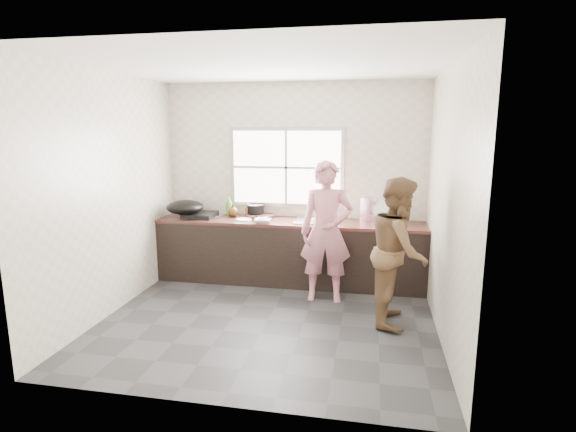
% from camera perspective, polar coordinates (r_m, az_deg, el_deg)
% --- Properties ---
extents(floor, '(3.60, 3.20, 0.01)m').
position_cam_1_polar(floor, '(5.10, -2.53, -13.07)').
color(floor, '#2C2C2E').
rests_on(floor, ground).
extents(ceiling, '(3.60, 3.20, 0.01)m').
position_cam_1_polar(ceiling, '(4.70, -2.82, 18.68)').
color(ceiling, silver).
rests_on(ceiling, wall_back).
extents(wall_back, '(3.60, 0.01, 2.70)m').
position_cam_1_polar(wall_back, '(6.27, 0.73, 4.37)').
color(wall_back, beige).
rests_on(wall_back, ground).
extents(wall_left, '(0.01, 3.20, 2.70)m').
position_cam_1_polar(wall_left, '(5.42, -21.58, 2.54)').
color(wall_left, silver).
rests_on(wall_left, ground).
extents(wall_right, '(0.01, 3.20, 2.70)m').
position_cam_1_polar(wall_right, '(4.65, 19.55, 1.37)').
color(wall_right, beige).
rests_on(wall_right, ground).
extents(wall_front, '(3.60, 0.01, 2.70)m').
position_cam_1_polar(wall_front, '(3.20, -9.32, -2.25)').
color(wall_front, silver).
rests_on(wall_front, ground).
extents(cabinet, '(3.60, 0.62, 0.82)m').
position_cam_1_polar(cabinet, '(6.15, 0.20, -4.70)').
color(cabinet, black).
rests_on(cabinet, floor).
extents(countertop, '(3.60, 0.64, 0.04)m').
position_cam_1_polar(countertop, '(6.05, 0.20, -0.78)').
color(countertop, '#3B1D18').
rests_on(countertop, cabinet).
extents(sink, '(0.55, 0.45, 0.02)m').
position_cam_1_polar(sink, '(5.99, 3.49, -0.67)').
color(sink, silver).
rests_on(sink, countertop).
extents(faucet, '(0.02, 0.02, 0.30)m').
position_cam_1_polar(faucet, '(6.16, 3.74, 1.02)').
color(faucet, silver).
rests_on(faucet, countertop).
extents(window_frame, '(1.60, 0.05, 1.10)m').
position_cam_1_polar(window_frame, '(6.26, -0.20, 6.19)').
color(window_frame, '#9EA0A5').
rests_on(window_frame, wall_back).
extents(window_glazing, '(1.50, 0.01, 1.00)m').
position_cam_1_polar(window_glazing, '(6.23, -0.24, 6.17)').
color(window_glazing, white).
rests_on(window_glazing, window_frame).
extents(woman, '(0.61, 0.43, 1.60)m').
position_cam_1_polar(woman, '(5.45, 4.87, -2.57)').
color(woman, '#D47F91').
rests_on(woman, floor).
extents(person_side, '(0.65, 0.81, 1.59)m').
position_cam_1_polar(person_side, '(4.95, 13.90, -4.34)').
color(person_side, brown).
rests_on(person_side, floor).
extents(cutting_board, '(0.43, 0.43, 0.04)m').
position_cam_1_polar(cutting_board, '(6.28, -3.54, 0.01)').
color(cutting_board, black).
rests_on(cutting_board, countertop).
extents(cleaver, '(0.21, 0.13, 0.01)m').
position_cam_1_polar(cleaver, '(6.08, -3.37, -0.12)').
color(cleaver, silver).
rests_on(cleaver, cutting_board).
extents(bowl_mince, '(0.23, 0.23, 0.05)m').
position_cam_1_polar(bowl_mince, '(5.91, -3.23, -0.62)').
color(bowl_mince, white).
rests_on(bowl_mince, countertop).
extents(bowl_crabs, '(0.26, 0.26, 0.07)m').
position_cam_1_polar(bowl_crabs, '(5.77, 4.22, -0.86)').
color(bowl_crabs, white).
rests_on(bowl_crabs, countertop).
extents(bowl_held, '(0.23, 0.23, 0.06)m').
position_cam_1_polar(bowl_held, '(5.76, 5.19, -0.92)').
color(bowl_held, silver).
rests_on(bowl_held, countertop).
extents(black_pot, '(0.29, 0.29, 0.17)m').
position_cam_1_polar(black_pot, '(6.34, -4.17, 0.70)').
color(black_pot, black).
rests_on(black_pot, countertop).
extents(plate_food, '(0.24, 0.24, 0.02)m').
position_cam_1_polar(plate_food, '(6.09, -5.63, -0.47)').
color(plate_food, white).
rests_on(plate_food, countertop).
extents(bottle_green, '(0.11, 0.11, 0.27)m').
position_cam_1_polar(bottle_green, '(6.47, -7.45, 1.29)').
color(bottle_green, '#499A32').
rests_on(bottle_green, countertop).
extents(bottle_brown_tall, '(0.10, 0.10, 0.17)m').
position_cam_1_polar(bottle_brown_tall, '(6.33, -5.07, 0.70)').
color(bottle_brown_tall, '#4E2113').
rests_on(bottle_brown_tall, countertop).
extents(bottle_brown_short, '(0.16, 0.16, 0.17)m').
position_cam_1_polar(bottle_brown_short, '(6.35, -6.97, 0.68)').
color(bottle_brown_short, '#452B11').
rests_on(bottle_brown_short, countertop).
extents(glass_jar, '(0.08, 0.08, 0.09)m').
position_cam_1_polar(glass_jar, '(6.40, -6.70, 0.39)').
color(glass_jar, white).
rests_on(glass_jar, countertop).
extents(burner, '(0.43, 0.43, 0.06)m').
position_cam_1_polar(burner, '(6.40, -11.14, 0.14)').
color(burner, black).
rests_on(burner, countertop).
extents(wok, '(0.64, 0.64, 0.19)m').
position_cam_1_polar(wok, '(6.34, -12.94, 1.10)').
color(wok, black).
rests_on(wok, burner).
extents(dish_rack, '(0.48, 0.39, 0.31)m').
position_cam_1_polar(dish_rack, '(6.14, 11.44, 0.87)').
color(dish_rack, silver).
rests_on(dish_rack, countertop).
extents(pot_lid_left, '(0.25, 0.25, 0.01)m').
position_cam_1_polar(pot_lid_left, '(6.35, -11.26, -0.19)').
color(pot_lid_left, silver).
rests_on(pot_lid_left, countertop).
extents(pot_lid_right, '(0.27, 0.27, 0.01)m').
position_cam_1_polar(pot_lid_right, '(6.49, -9.08, 0.12)').
color(pot_lid_right, '#B1B5B9').
rests_on(pot_lid_right, countertop).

